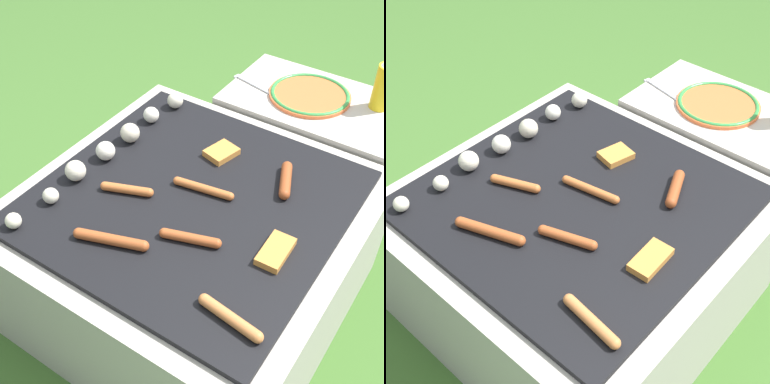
% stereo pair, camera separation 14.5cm
% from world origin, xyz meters
% --- Properties ---
extents(ground_plane, '(14.00, 14.00, 0.00)m').
position_xyz_m(ground_plane, '(0.00, 0.00, 0.00)').
color(ground_plane, '#3D6628').
extents(grill, '(0.90, 0.90, 0.44)m').
position_xyz_m(grill, '(0.00, 0.00, 0.22)').
color(grill, '#B2AA9E').
rests_on(grill, ground_plane).
extents(side_ledge, '(0.38, 0.62, 0.44)m').
position_xyz_m(side_ledge, '(0.65, -0.08, 0.22)').
color(side_ledge, '#B2AA9E').
rests_on(side_ledge, ground_plane).
extents(sausage_front_center, '(0.07, 0.14, 0.03)m').
position_xyz_m(sausage_front_center, '(-0.08, 0.16, 0.45)').
color(sausage_front_center, '#B7602D').
rests_on(sausage_front_center, grill).
extents(sausage_back_left, '(0.07, 0.15, 0.03)m').
position_xyz_m(sausage_back_left, '(-0.14, -0.09, 0.45)').
color(sausage_back_left, '#A34C23').
rests_on(sausage_back_left, grill).
extents(sausage_back_right, '(0.05, 0.18, 0.02)m').
position_xyz_m(sausage_back_right, '(0.04, -0.01, 0.45)').
color(sausage_back_right, '#B7602D').
rests_on(sausage_back_right, grill).
extents(sausage_front_left, '(0.09, 0.19, 0.03)m').
position_xyz_m(sausage_front_left, '(-0.25, 0.07, 0.45)').
color(sausage_front_left, '#A34C23').
rests_on(sausage_front_left, grill).
extents(sausage_mid_left, '(0.14, 0.08, 0.03)m').
position_xyz_m(sausage_mid_left, '(0.19, -0.19, 0.46)').
color(sausage_mid_left, '#93421E').
rests_on(sausage_mid_left, grill).
extents(sausage_front_right, '(0.05, 0.17, 0.03)m').
position_xyz_m(sausage_front_right, '(-0.29, -0.29, 0.45)').
color(sausage_front_right, '#C6753D').
rests_on(sausage_front_right, grill).
extents(bread_slice_center, '(0.11, 0.09, 0.02)m').
position_xyz_m(bread_slice_center, '(0.21, 0.03, 0.45)').
color(bread_slice_center, '#D18438').
rests_on(bread_slice_center, grill).
extents(bread_slice_left, '(0.12, 0.07, 0.02)m').
position_xyz_m(bread_slice_left, '(-0.06, -0.28, 0.45)').
color(bread_slice_left, '#D18438').
rests_on(bread_slice_left, grill).
extents(mushroom_row, '(0.74, 0.08, 0.06)m').
position_xyz_m(mushroom_row, '(0.03, 0.31, 0.47)').
color(mushroom_row, beige).
rests_on(mushroom_row, grill).
extents(plate_colorful, '(0.28, 0.28, 0.02)m').
position_xyz_m(plate_colorful, '(0.65, -0.05, 0.45)').
color(plate_colorful, orange).
rests_on(plate_colorful, side_ledge).
extents(fork_utensil, '(0.06, 0.19, 0.01)m').
position_xyz_m(fork_utensil, '(0.61, 0.15, 0.44)').
color(fork_utensil, silver).
rests_on(fork_utensil, side_ledge).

